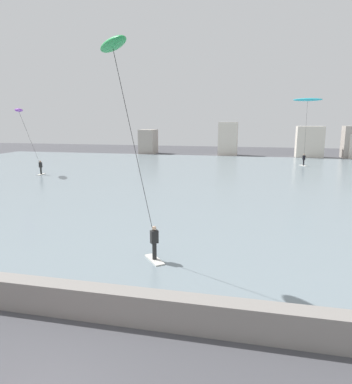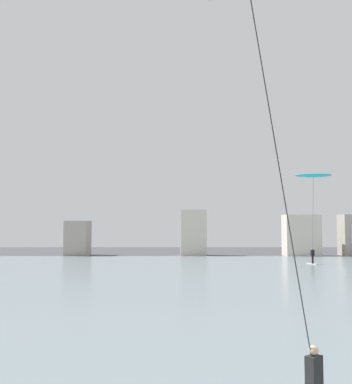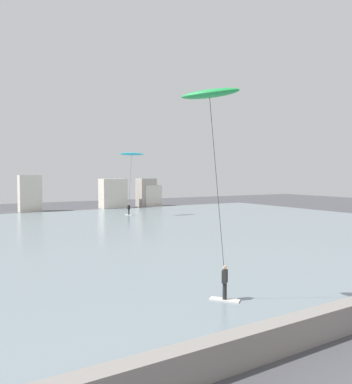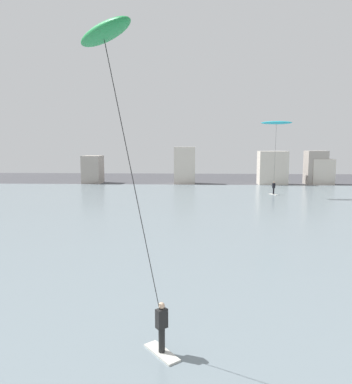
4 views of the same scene
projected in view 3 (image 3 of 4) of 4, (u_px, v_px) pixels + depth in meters
name	position (u px, v px, depth m)	size (l,w,h in m)	color
seawall_barrier	(299.00, 331.00, 12.90)	(60.00, 0.70, 1.08)	gray
water_bay	(81.00, 236.00, 35.90)	(84.00, 52.00, 0.10)	gray
far_shore_buildings	(79.00, 195.00, 63.98)	(40.10, 4.23, 5.97)	#A89E93
kitesurfer_cyan	(131.00, 158.00, 52.68)	(3.72, 3.10, 9.11)	silver
kitesurfer_green	(212.00, 123.00, 15.82)	(3.14, 2.64, 9.57)	silver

